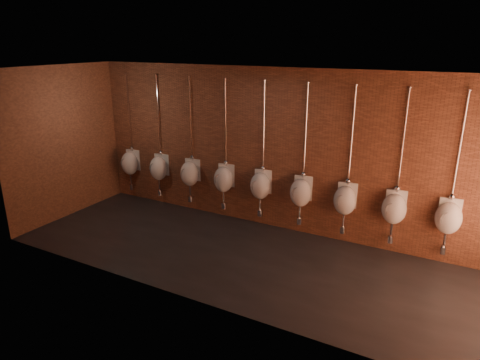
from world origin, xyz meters
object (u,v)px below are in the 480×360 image
Objects in this scene: urinal_5 at (301,192)px; urinal_6 at (345,199)px; urinal_1 at (159,168)px; urinal_2 at (190,173)px; urinal_7 at (394,208)px; urinal_8 at (449,217)px; urinal_3 at (224,179)px; urinal_4 at (260,185)px; urinal_0 at (130,163)px.

urinal_5 is 1.00× the size of urinal_6.
urinal_1 is at bearing 180.00° from urinal_5.
urinal_2 is (0.86, 0.00, 0.00)m from urinal_1.
urinal_1 is 0.86m from urinal_2.
urinal_6 and urinal_7 have the same top height.
urinal_6 is at bearing 180.00° from urinal_8.
urinal_6 is (2.58, 0.00, 0.00)m from urinal_3.
urinal_5 is at bearing 180.00° from urinal_7.
urinal_2 and urinal_3 have the same top height.
urinal_1 is at bearing 180.00° from urinal_7.
urinal_2 is 0.86m from urinal_3.
urinal_1 is at bearing 180.00° from urinal_4.
urinal_7 is (5.15, 0.00, 0.00)m from urinal_1.
urinal_3 is at bearing 180.00° from urinal_8.
urinal_2 is at bearing 180.00° from urinal_7.
urinal_0 is 5.15m from urinal_6.
urinal_5 is at bearing 0.00° from urinal_0.
urinal_4 is 1.00× the size of urinal_6.
urinal_0 is 1.72m from urinal_2.
urinal_7 is (3.43, 0.00, 0.00)m from urinal_3.
urinal_4 is at bearing 180.00° from urinal_6.
urinal_1 is at bearing 180.00° from urinal_8.
urinal_2 is at bearing 180.00° from urinal_8.
urinal_0 is 1.00× the size of urinal_6.
urinal_3 and urinal_4 have the same top height.
urinal_4 is (1.72, 0.00, 0.00)m from urinal_2.
urinal_2 and urinal_4 have the same top height.
urinal_5 is 2.58m from urinal_8.
urinal_4 is (2.58, 0.00, 0.00)m from urinal_1.
urinal_0 and urinal_7 have the same top height.
urinal_2 is 1.00× the size of urinal_4.
urinal_1 and urinal_3 have the same top height.
urinal_2 is 1.00× the size of urinal_3.
urinal_8 is (0.86, 0.00, 0.00)m from urinal_7.
urinal_1 is 5.15m from urinal_7.
urinal_0 is 1.00× the size of urinal_4.
urinal_0 and urinal_2 have the same top height.
urinal_5 is 0.86m from urinal_6.
urinal_5 is 1.00× the size of urinal_8.
urinal_3 is 0.86m from urinal_4.
urinal_0 is at bearing 180.00° from urinal_5.
urinal_6 is at bearing 0.00° from urinal_5.
urinal_7 is (4.29, 0.00, 0.00)m from urinal_2.
urinal_1 is 6.01m from urinal_8.
urinal_1 is 1.00× the size of urinal_7.
urinal_6 is 1.72m from urinal_8.
urinal_4 is 0.86m from urinal_5.
urinal_5 is at bearing 180.00° from urinal_8.
urinal_1 and urinal_8 have the same top height.
urinal_5 is 1.72m from urinal_7.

